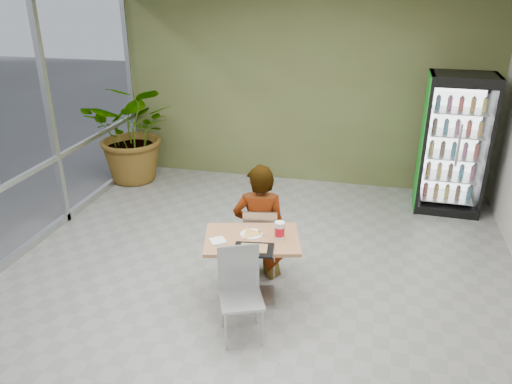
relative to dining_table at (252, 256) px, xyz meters
The scene contains 12 objects.
ground 0.54m from the dining_table, 122.47° to the left, with size 7.00×7.00×0.00m, color gray.
room_envelope 1.07m from the dining_table, 122.47° to the left, with size 6.00×7.00×3.20m, color beige, non-canonical shape.
dining_table is the anchor object (origin of this frame).
chair_far 0.48m from the dining_table, 92.62° to the left, with size 0.44×0.44×0.86m.
chair_near 0.54m from the dining_table, 88.72° to the right, with size 0.52×0.53×0.90m.
seated_woman 0.52m from the dining_table, 94.17° to the left, with size 0.61×0.40×1.66m, color black.
pizza_plate 0.24m from the dining_table, 107.46° to the left, with size 0.33×0.31×0.03m.
soda_cup 0.41m from the dining_table, 10.75° to the left, with size 0.10×0.10×0.18m.
napkin_stack 0.42m from the dining_table, 152.45° to the right, with size 0.15×0.15×0.02m, color white.
cafeteria_tray 0.35m from the dining_table, 72.75° to the right, with size 0.39×0.28×0.02m, color black.
beverage_fridge 3.74m from the dining_table, 52.19° to the left, with size 0.94×0.73×2.01m.
potted_plant 4.01m from the dining_table, 132.91° to the left, with size 1.52×1.31×1.69m, color #31702D.
Camera 1 is at (1.12, -4.46, 3.21)m, focal length 35.00 mm.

